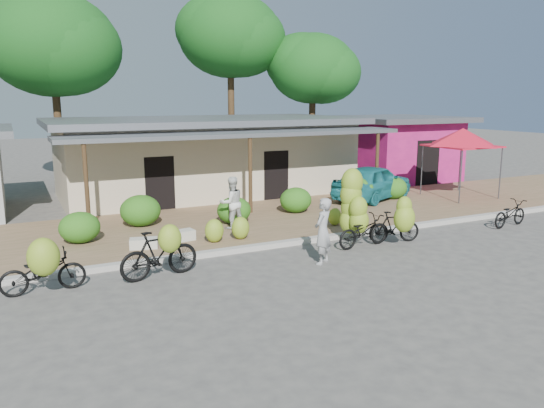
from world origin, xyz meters
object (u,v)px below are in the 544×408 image
(bike_far_right, at_px, (510,214))
(bystander, at_px, (232,203))
(red_canopy, at_px, (463,137))
(tree_center_right, at_px, (226,34))
(tree_near_right, at_px, (309,67))
(bike_far_left, at_px, (43,269))
(bike_center, at_px, (357,214))
(tree_far_center, at_px, (47,42))
(bike_left, at_px, (160,252))
(bike_right, at_px, (398,223))
(teal_van, at_px, (373,182))
(sack_far, at_px, (144,243))
(sack_near, at_px, (180,236))
(vendor, at_px, (323,231))

(bike_far_right, relative_size, bystander, 1.05)
(red_canopy, bearing_deg, tree_center_right, 116.94)
(tree_center_right, relative_size, tree_near_right, 1.27)
(bike_far_left, distance_m, bike_center, 8.44)
(tree_far_center, xyz_separation_m, bike_left, (1.01, -15.30, -6.06))
(bike_right, height_order, teal_van, teal_van)
(tree_far_center, bearing_deg, red_canopy, -36.56)
(bike_left, relative_size, bike_right, 1.22)
(tree_far_center, distance_m, sack_far, 14.51)
(bike_far_right, bearing_deg, tree_center_right, 4.38)
(tree_near_right, bearing_deg, tree_far_center, 173.42)
(bike_left, bearing_deg, bike_far_right, -98.67)
(teal_van, bearing_deg, bystander, 81.94)
(bike_far_left, distance_m, teal_van, 13.78)
(red_canopy, height_order, sack_far, red_canopy)
(tree_center_right, distance_m, bike_right, 17.39)
(bike_far_left, bearing_deg, tree_far_center, -7.23)
(tree_near_right, xyz_separation_m, bike_right, (-5.04, -13.92, -5.20))
(tree_far_center, distance_m, bystander, 13.88)
(tree_center_right, height_order, sack_near, tree_center_right)
(sack_far, distance_m, bystander, 3.30)
(sack_far, distance_m, vendor, 5.00)
(bike_far_left, bearing_deg, vendor, -98.33)
(bystander, bearing_deg, bike_far_left, 24.83)
(tree_far_center, relative_size, tree_near_right, 1.17)
(red_canopy, xyz_separation_m, bike_right, (-6.89, -4.41, -1.96))
(red_canopy, bearing_deg, bike_right, -147.39)
(bike_far_left, height_order, bike_left, bike_left)
(tree_far_center, xyz_separation_m, red_canopy, (14.85, -11.01, -4.09))
(sack_near, distance_m, teal_van, 9.35)
(vendor, height_order, teal_van, vendor)
(bike_far_left, xyz_separation_m, bike_left, (2.55, -0.09, 0.06))
(sack_near, bearing_deg, red_canopy, 7.42)
(bike_far_right, bearing_deg, vendor, 86.08)
(sack_near, relative_size, sack_far, 1.13)
(tree_near_right, distance_m, vendor, 17.28)
(tree_near_right, relative_size, bike_far_right, 4.39)
(bike_right, bearing_deg, bystander, 62.52)
(bike_center, distance_m, bystander, 4.03)
(bike_right, xyz_separation_m, sack_near, (-5.71, 2.77, -0.38))
(bike_center, xyz_separation_m, sack_near, (-4.63, 2.25, -0.63))
(tree_far_center, bearing_deg, bike_far_right, -50.32)
(bike_far_left, bearing_deg, bike_center, -89.36)
(bike_right, xyz_separation_m, teal_van, (3.22, 5.51, 0.19))
(bike_right, height_order, sack_far, bike_right)
(sack_near, bearing_deg, teal_van, 17.06)
(tree_center_right, relative_size, bike_right, 5.93)
(red_canopy, relative_size, vendor, 2.03)
(tree_center_right, distance_m, sack_far, 17.21)
(tree_near_right, xyz_separation_m, red_canopy, (1.85, -9.51, -3.24))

